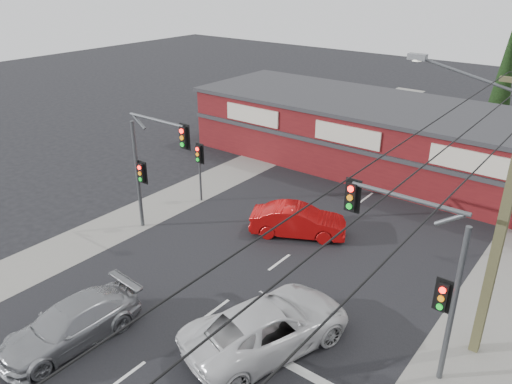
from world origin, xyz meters
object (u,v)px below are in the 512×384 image
Objects in this scene: utility_pole at (501,208)px; white_suv at (268,326)px; silver_suv at (70,324)px; shop_building at (390,137)px; red_sedan at (298,221)px.

white_suv is at bearing -143.57° from utility_pole.
silver_suv is 0.18× the size of shop_building.
white_suv is 8.01m from red_sedan.
white_suv is 6.86m from silver_suv.
shop_building is (-3.74, 18.14, 1.29)m from white_suv.
silver_suv is 14.60m from utility_pole.
silver_suv is 1.09× the size of red_sedan.
shop_building is 2.73× the size of utility_pole.
white_suv is at bearing -78.34° from shop_building.
white_suv is 1.32× the size of red_sedan.
silver_suv is at bearing -94.66° from shop_building.
white_suv is 18.57m from shop_building.
utility_pole is at bearing -56.24° from shop_building.
red_sedan is at bearing 83.64° from silver_suv.
red_sedan is 10.68m from utility_pole.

